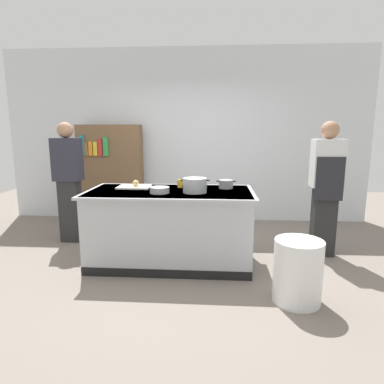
% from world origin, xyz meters
% --- Properties ---
extents(ground_plane, '(10.00, 10.00, 0.00)m').
position_xyz_m(ground_plane, '(0.00, 0.00, 0.00)').
color(ground_plane, slate).
extents(back_wall, '(6.40, 0.12, 3.00)m').
position_xyz_m(back_wall, '(0.00, 2.10, 1.50)').
color(back_wall, silver).
rests_on(back_wall, ground_plane).
extents(counter_island, '(1.98, 0.98, 0.90)m').
position_xyz_m(counter_island, '(0.00, -0.00, 0.47)').
color(counter_island, '#B7BABF').
rests_on(counter_island, ground_plane).
extents(cutting_board, '(0.40, 0.28, 0.02)m').
position_xyz_m(cutting_board, '(-0.47, 0.17, 0.91)').
color(cutting_board, silver).
rests_on(cutting_board, counter_island).
extents(onion, '(0.08, 0.08, 0.08)m').
position_xyz_m(onion, '(-0.45, 0.17, 0.96)').
color(onion, tan).
rests_on(onion, cutting_board).
extents(stock_pot, '(0.34, 0.27, 0.17)m').
position_xyz_m(stock_pot, '(0.30, -0.09, 0.98)').
color(stock_pot, '#B7BABF').
rests_on(stock_pot, counter_island).
extents(sauce_pan, '(0.24, 0.17, 0.10)m').
position_xyz_m(sauce_pan, '(0.67, 0.21, 0.95)').
color(sauce_pan, '#99999E').
rests_on(sauce_pan, counter_island).
extents(mixing_bowl, '(0.22, 0.22, 0.07)m').
position_xyz_m(mixing_bowl, '(-0.10, -0.15, 0.94)').
color(mixing_bowl, '#B7BABF').
rests_on(mixing_bowl, counter_island).
extents(juice_cup, '(0.07, 0.07, 0.10)m').
position_xyz_m(juice_cup, '(0.10, 0.24, 0.95)').
color(juice_cup, yellow).
rests_on(juice_cup, counter_island).
extents(trash_bin, '(0.45, 0.45, 0.61)m').
position_xyz_m(trash_bin, '(1.32, -0.85, 0.30)').
color(trash_bin, white).
rests_on(trash_bin, ground_plane).
extents(person_chef, '(0.38, 0.25, 1.72)m').
position_xyz_m(person_chef, '(1.94, 0.39, 0.91)').
color(person_chef, '#252525').
rests_on(person_chef, ground_plane).
extents(person_guest, '(0.38, 0.24, 1.72)m').
position_xyz_m(person_guest, '(-1.56, 0.71, 0.91)').
color(person_guest, '#292929').
rests_on(person_guest, ground_plane).
extents(bookshelf, '(1.10, 0.31, 1.70)m').
position_xyz_m(bookshelf, '(-1.29, 1.80, 0.85)').
color(bookshelf, brown).
rests_on(bookshelf, ground_plane).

